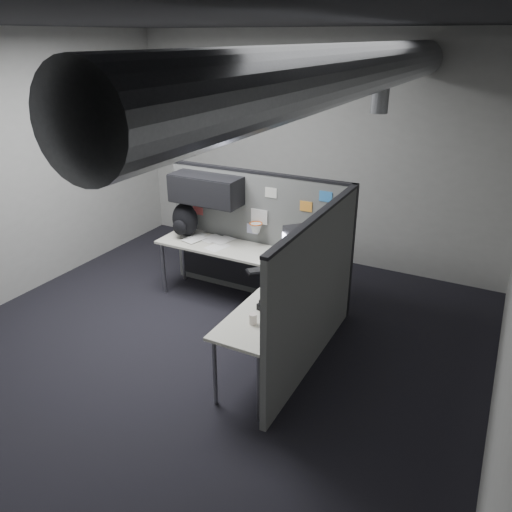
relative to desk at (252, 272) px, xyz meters
The scene contains 12 objects.
room 1.69m from the desk, 59.55° to the right, with size 5.62×5.62×3.22m.
partition_back 0.77m from the desk, 126.93° to the left, with size 2.44×0.42×1.63m.
partition_right 1.09m from the desk, 26.97° to the right, with size 0.07×2.23×1.63m.
desk is the anchor object (origin of this frame).
monitor 0.68m from the desk, 21.55° to the left, with size 0.54×0.54×0.43m.
keyboard 0.30m from the desk, 29.35° to the right, with size 0.39×0.40×0.04m.
mouse 0.77m from the desk, 34.67° to the right, with size 0.29×0.30×0.05m.
phone 1.06m from the desk, 51.38° to the right, with size 0.24×0.26×0.11m.
bottles 1.42m from the desk, 53.49° to the right, with size 0.11×0.16×0.07m.
cup 1.32m from the desk, 61.49° to the right, with size 0.07×0.07×0.10m, color silver.
papers 0.94m from the desk, 156.81° to the left, with size 0.79×0.63×0.02m.
backpack 1.25m from the desk, 163.57° to the left, with size 0.41×0.39×0.43m.
Camera 1 is at (2.58, -3.84, 3.09)m, focal length 35.00 mm.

